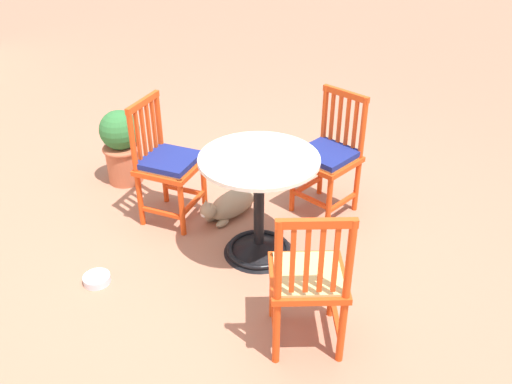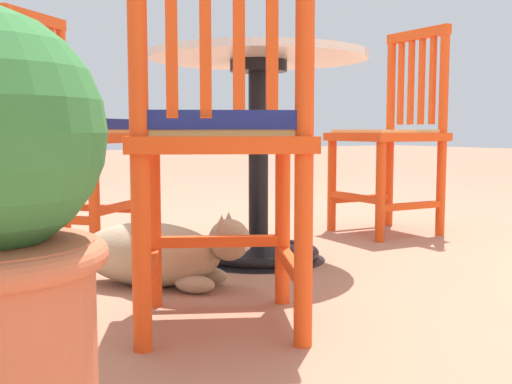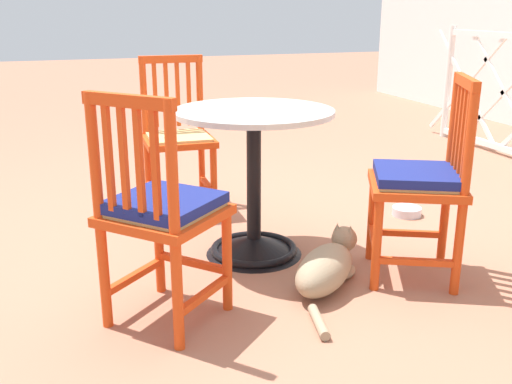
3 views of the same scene
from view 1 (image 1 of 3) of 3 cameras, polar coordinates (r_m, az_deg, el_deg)
name	(u,v)px [view 1 (image 1 of 3)]	position (r m, az deg, el deg)	size (l,w,h in m)	color
ground_plane	(260,259)	(3.71, 0.45, -7.02)	(24.00, 24.00, 0.00)	#A36B51
cafe_table	(259,217)	(3.60, 0.30, -2.66)	(0.76, 0.76, 0.73)	black
orange_chair_facing_out	(329,157)	(4.02, 7.55, 3.64)	(0.57, 0.57, 0.91)	#D64214
orange_chair_tucked_in	(167,164)	(3.95, -9.19, 2.90)	(0.53, 0.53, 0.91)	#D64214
orange_chair_near_fence	(308,280)	(2.89, 5.46, -9.13)	(0.41, 0.41, 0.91)	#D64214
tabby_cat	(229,205)	(4.08, -2.80, -1.39)	(0.63, 0.47, 0.23)	#9E896B
terracotta_planter	(122,145)	(4.56, -13.79, 4.77)	(0.32, 0.32, 0.62)	#B25B3D
pet_water_bowl	(97,279)	(3.65, -16.21, -8.69)	(0.17, 0.17, 0.05)	silver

